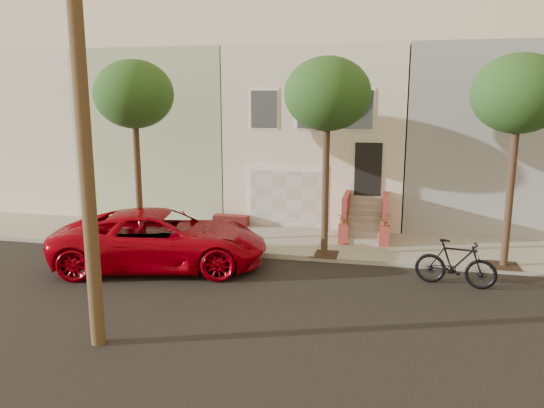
# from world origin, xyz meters

# --- Properties ---
(ground) EXTENTS (90.00, 90.00, 0.00)m
(ground) POSITION_xyz_m (0.00, 0.00, 0.00)
(ground) COLOR black
(ground) RESTS_ON ground
(sidewalk) EXTENTS (40.00, 3.70, 0.15)m
(sidewalk) POSITION_xyz_m (0.00, 5.35, 0.07)
(sidewalk) COLOR gray
(sidewalk) RESTS_ON ground
(house_row) EXTENTS (33.10, 11.70, 7.00)m
(house_row) POSITION_xyz_m (0.00, 11.19, 3.64)
(house_row) COLOR beige
(house_row) RESTS_ON sidewalk
(tree_left) EXTENTS (2.70, 2.57, 6.30)m
(tree_left) POSITION_xyz_m (-5.50, 3.90, 5.26)
(tree_left) COLOR #2D2116
(tree_left) RESTS_ON sidewalk
(tree_mid) EXTENTS (2.70, 2.57, 6.30)m
(tree_mid) POSITION_xyz_m (1.00, 3.90, 5.26)
(tree_mid) COLOR #2D2116
(tree_mid) RESTS_ON sidewalk
(tree_right) EXTENTS (2.70, 2.57, 6.30)m
(tree_right) POSITION_xyz_m (6.50, 3.90, 5.26)
(tree_right) COLOR #2D2116
(tree_right) RESTS_ON sidewalk
(pickup_truck) EXTENTS (6.97, 4.37, 1.80)m
(pickup_truck) POSITION_xyz_m (-3.81, 1.93, 0.90)
(pickup_truck) COLOR #A6000F
(pickup_truck) RESTS_ON ground
(motorcycle) EXTENTS (2.28, 1.04, 1.32)m
(motorcycle) POSITION_xyz_m (4.88, 2.15, 0.66)
(motorcycle) COLOR black
(motorcycle) RESTS_ON ground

